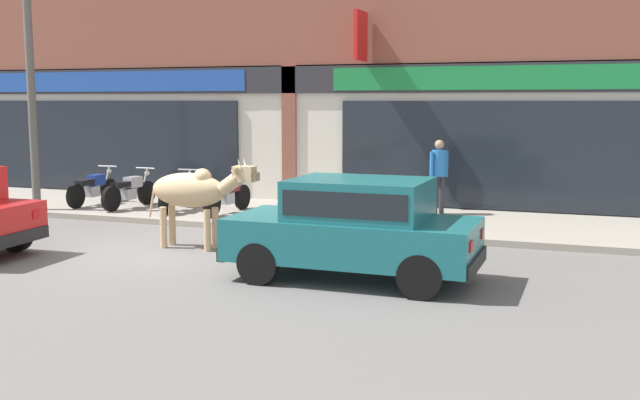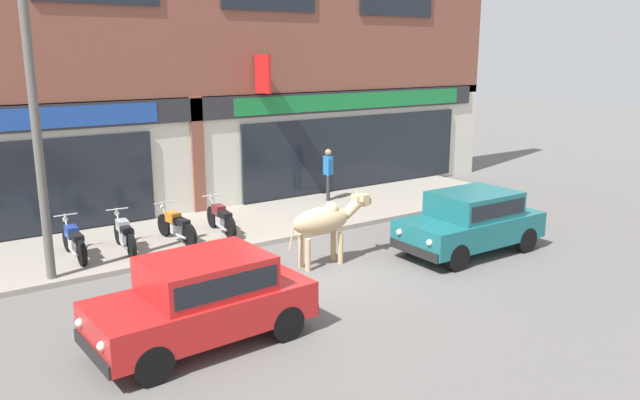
% 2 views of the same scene
% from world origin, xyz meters
% --- Properties ---
extents(ground_plane, '(90.00, 90.00, 0.00)m').
position_xyz_m(ground_plane, '(0.00, 0.00, 0.00)').
color(ground_plane, '#605E5B').
extents(sidewalk, '(19.00, 3.68, 0.12)m').
position_xyz_m(sidewalk, '(0.00, 4.04, 0.06)').
color(sidewalk, gray).
rests_on(sidewalk, ground).
extents(cow, '(2.15, 0.54, 1.61)m').
position_xyz_m(cow, '(0.48, 0.29, 1.01)').
color(cow, tan).
rests_on(cow, ground).
extents(car_1, '(3.63, 1.64, 1.46)m').
position_xyz_m(car_1, '(3.79, -0.97, 0.81)').
color(car_1, black).
rests_on(car_1, ground).
extents(motorcycle_0, '(0.52, 1.81, 0.88)m').
position_xyz_m(motorcycle_0, '(-4.06, 3.56, 0.51)').
color(motorcycle_0, black).
rests_on(motorcycle_0, sidewalk).
extents(motorcycle_1, '(0.52, 1.81, 0.88)m').
position_xyz_m(motorcycle_1, '(-2.97, 3.43, 0.51)').
color(motorcycle_1, black).
rests_on(motorcycle_1, sidewalk).
extents(motorcycle_2, '(0.52, 1.81, 0.88)m').
position_xyz_m(motorcycle_2, '(-1.70, 3.44, 0.51)').
color(motorcycle_2, black).
rests_on(motorcycle_2, sidewalk).
extents(motorcycle_3, '(0.52, 1.81, 0.88)m').
position_xyz_m(motorcycle_3, '(-0.49, 3.48, 0.51)').
color(motorcycle_3, black).
rests_on(motorcycle_3, sidewalk).
extents(pedestrian, '(0.33, 0.42, 1.60)m').
position_xyz_m(pedestrian, '(3.86, 4.89, 1.11)').
color(pedestrian, '#2D2D33').
rests_on(pedestrian, sidewalk).
extents(utility_pole, '(0.18, 0.18, 5.46)m').
position_xyz_m(utility_pole, '(-4.78, 2.50, 2.85)').
color(utility_pole, '#595651').
rests_on(utility_pole, sidewalk).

